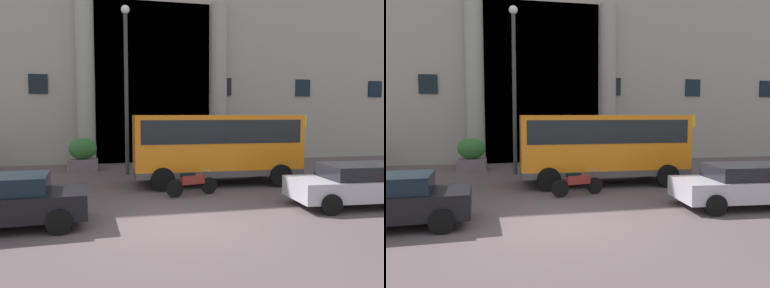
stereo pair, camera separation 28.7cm
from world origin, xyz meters
The scene contains 8 objects.
ground_plane centered at (0.00, 0.00, -0.06)m, with size 80.00×64.00×0.12m, color #524647.
office_building_facade centered at (0.00, 17.48, 10.26)m, with size 39.91×9.76×20.54m.
orange_minibus centered at (2.68, 5.50, 1.69)m, with size 6.78×2.78×2.84m.
bus_stop_sign centered at (7.63, 7.48, 1.74)m, with size 0.44×0.08×2.83m.
hedge_planter_east centered at (-2.90, 10.42, 0.80)m, with size 1.47×0.97×1.65m.
parked_hatchback_near centered at (6.11, 0.82, 0.70)m, with size 4.65×2.28×1.33m.
scooter_by_planter centered at (1.16, 3.42, 0.46)m, with size 1.93×0.69×0.89m.
lamppost_plaza_centre centered at (-0.78, 8.65, 4.57)m, with size 0.40×0.40×7.87m.
Camera 2 is at (-1.53, -9.80, 2.95)m, focal length 36.08 mm.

